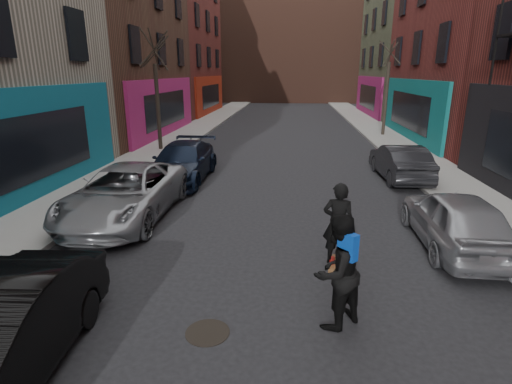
% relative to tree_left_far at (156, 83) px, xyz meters
% --- Properties ---
extents(sidewalk_left, '(2.50, 84.00, 0.13)m').
position_rel_tree_left_far_xyz_m(sidewalk_left, '(-0.05, 12.00, -3.31)').
color(sidewalk_left, gray).
rests_on(sidewalk_left, ground).
extents(sidewalk_right, '(2.50, 84.00, 0.13)m').
position_rel_tree_left_far_xyz_m(sidewalk_right, '(12.45, 12.00, -3.31)').
color(sidewalk_right, gray).
rests_on(sidewalk_right, ground).
extents(building_far, '(40.00, 10.00, 14.00)m').
position_rel_tree_left_far_xyz_m(building_far, '(6.20, 38.00, 3.62)').
color(building_far, '#47281E').
rests_on(building_far, ground).
extents(tree_left_far, '(2.00, 2.00, 6.50)m').
position_rel_tree_left_far_xyz_m(tree_left_far, '(0.00, 0.00, 0.00)').
color(tree_left_far, black).
rests_on(tree_left_far, sidewalk_left).
extents(tree_right_far, '(2.00, 2.00, 6.80)m').
position_rel_tree_left_far_xyz_m(tree_right_far, '(12.40, 6.00, 0.15)').
color(tree_right_far, black).
rests_on(tree_right_far, sidewalk_right).
extents(parked_left_far, '(2.40, 5.16, 1.43)m').
position_rel_tree_left_far_xyz_m(parked_left_far, '(2.17, -9.56, -2.67)').
color(parked_left_far, gray).
rests_on(parked_left_far, ground).
extents(parked_left_end, '(1.97, 4.77, 1.38)m').
position_rel_tree_left_far_xyz_m(parked_left_end, '(2.66, -5.48, -2.69)').
color(parked_left_end, black).
rests_on(parked_left_end, ground).
extents(parked_right_far, '(1.66, 4.03, 1.37)m').
position_rel_tree_left_far_xyz_m(parked_right_far, '(10.50, -10.79, -2.70)').
color(parked_right_far, gray).
rests_on(parked_right_far, ground).
extents(parked_right_end, '(1.58, 4.08, 1.33)m').
position_rel_tree_left_far_xyz_m(parked_right_end, '(10.79, -4.60, -2.72)').
color(parked_right_end, black).
rests_on(parked_right_end, ground).
extents(skateboard, '(0.38, 0.83, 0.10)m').
position_rel_tree_left_far_xyz_m(skateboard, '(7.70, -12.06, -3.33)').
color(skateboard, brown).
rests_on(skateboard, ground).
extents(skateboarder, '(0.70, 0.53, 1.74)m').
position_rel_tree_left_far_xyz_m(skateboarder, '(7.70, -12.06, -2.41)').
color(skateboarder, black).
rests_on(skateboarder, skateboard).
extents(pedestrian, '(1.16, 1.15, 1.88)m').
position_rel_tree_left_far_xyz_m(pedestrian, '(7.47, -14.06, -2.43)').
color(pedestrian, black).
rests_on(pedestrian, ground).
extents(manhole, '(0.82, 0.82, 0.01)m').
position_rel_tree_left_far_xyz_m(manhole, '(5.48, -14.48, -3.37)').
color(manhole, black).
rests_on(manhole, ground).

